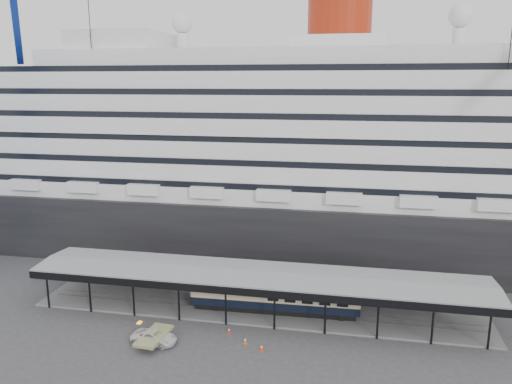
% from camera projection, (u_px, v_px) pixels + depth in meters
% --- Properties ---
extents(ground, '(200.00, 200.00, 0.00)m').
position_uv_depth(ground, '(248.00, 330.00, 57.37)').
color(ground, '#363639').
rests_on(ground, ground).
extents(cruise_ship, '(130.00, 30.00, 43.90)m').
position_uv_depth(cruise_ship, '(288.00, 140.00, 84.06)').
color(cruise_ship, black).
rests_on(cruise_ship, ground).
extents(platform_canopy, '(56.00, 9.18, 5.30)m').
position_uv_depth(platform_canopy, '(257.00, 294.00, 61.65)').
color(platform_canopy, slate).
rests_on(platform_canopy, ground).
extents(port_truck, '(5.24, 2.79, 1.40)m').
position_uv_depth(port_truck, '(154.00, 337.00, 54.43)').
color(port_truck, silver).
rests_on(port_truck, ground).
extents(pullman_carriage, '(20.73, 3.19, 20.29)m').
position_uv_depth(pullman_carriage, '(275.00, 294.00, 61.20)').
color(pullman_carriage, black).
rests_on(pullman_carriage, ground).
extents(traffic_cone_left, '(0.45, 0.45, 0.69)m').
position_uv_depth(traffic_cone_left, '(229.00, 330.00, 56.64)').
color(traffic_cone_left, red).
rests_on(traffic_cone_left, ground).
extents(traffic_cone_mid, '(0.52, 0.52, 0.79)m').
position_uv_depth(traffic_cone_mid, '(262.00, 348.00, 52.85)').
color(traffic_cone_mid, red).
rests_on(traffic_cone_mid, ground).
extents(traffic_cone_right, '(0.50, 0.50, 0.74)m').
position_uv_depth(traffic_cone_right, '(245.00, 341.00, 54.37)').
color(traffic_cone_right, '#F2520D').
rests_on(traffic_cone_right, ground).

